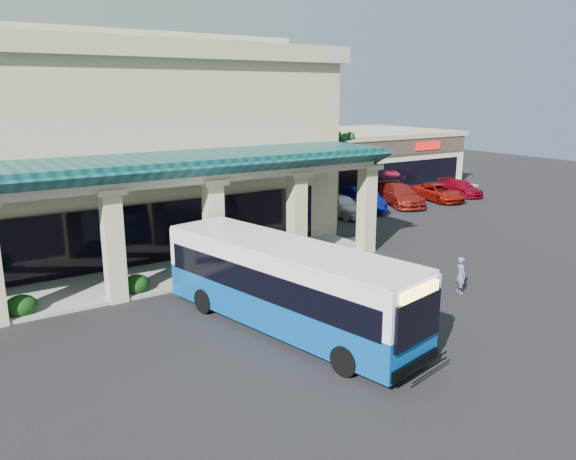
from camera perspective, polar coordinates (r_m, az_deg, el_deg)
ground at (r=23.38m, az=5.02°, el=-7.40°), size 110.00×110.00×0.00m
main_building at (r=33.62m, az=-23.78°, el=7.97°), size 30.80×14.80×11.35m
arcade at (r=25.12m, az=-19.51°, el=0.16°), size 30.00×6.20×5.70m
strip_mall at (r=52.13m, az=4.37°, el=7.23°), size 22.50×12.50×4.90m
palm_0 at (r=36.06m, az=4.98°, el=5.61°), size 2.40×2.40×6.60m
palm_1 at (r=39.08m, az=3.40°, el=5.68°), size 2.40×2.40×5.80m
broadleaf_tree at (r=42.19m, az=-2.87°, el=5.62°), size 2.60×2.60×4.81m
transit_bus at (r=20.32m, az=-0.18°, el=-5.86°), size 4.94×11.74×3.19m
pedestrian at (r=25.25m, az=17.13°, el=-4.40°), size 0.57×0.69×1.62m
car_silver at (r=39.22m, az=5.38°, el=2.51°), size 2.09×4.60×1.53m
car_white at (r=41.45m, az=7.72°, el=3.14°), size 3.36×5.25×1.63m
car_red at (r=43.65m, az=11.33°, el=3.50°), size 3.98×5.91×1.59m
car_gray at (r=46.21m, az=15.03°, el=3.71°), size 2.91×5.12×1.35m
car_extra at (r=49.12m, az=17.13°, el=4.11°), size 2.56×4.64×1.27m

